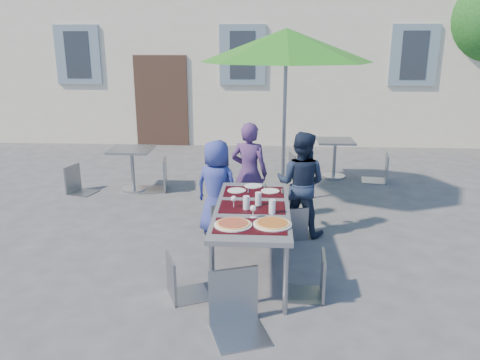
# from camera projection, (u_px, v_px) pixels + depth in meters

# --- Properties ---
(ground) EXTENTS (90.00, 90.00, 0.00)m
(ground) POSITION_uv_depth(u_px,v_px,m) (200.00, 305.00, 4.54)
(ground) COLOR #454447
(ground) RESTS_ON ground
(dining_table) EXTENTS (0.80, 1.85, 0.76)m
(dining_table) POSITION_uv_depth(u_px,v_px,m) (252.00, 212.00, 5.05)
(dining_table) COLOR #434348
(dining_table) RESTS_ON ground
(pizza_near_left) EXTENTS (0.37, 0.37, 0.03)m
(pizza_near_left) POSITION_uv_depth(u_px,v_px,m) (233.00, 224.00, 4.52)
(pizza_near_left) COLOR white
(pizza_near_left) RESTS_ON dining_table
(pizza_near_right) EXTENTS (0.38, 0.38, 0.03)m
(pizza_near_right) POSITION_uv_depth(u_px,v_px,m) (272.00, 224.00, 4.53)
(pizza_near_right) COLOR white
(pizza_near_right) RESTS_ON dining_table
(glassware) EXTENTS (0.48, 0.44, 0.15)m
(glassware) POSITION_uv_depth(u_px,v_px,m) (256.00, 203.00, 4.93)
(glassware) COLOR silver
(glassware) RESTS_ON dining_table
(place_settings) EXTENTS (0.66, 0.42, 0.01)m
(place_settings) POSITION_uv_depth(u_px,v_px,m) (254.00, 189.00, 5.64)
(place_settings) COLOR white
(place_settings) RESTS_ON dining_table
(child_0) EXTENTS (0.72, 0.61, 1.26)m
(child_0) POSITION_uv_depth(u_px,v_px,m) (217.00, 187.00, 6.15)
(child_0) COLOR #333E8E
(child_0) RESTS_ON ground
(child_1) EXTENTS (0.59, 0.46, 1.43)m
(child_1) POSITION_uv_depth(u_px,v_px,m) (249.00, 173.00, 6.51)
(child_1) COLOR #503166
(child_1) RESTS_ON ground
(child_2) EXTENTS (0.76, 0.59, 1.38)m
(child_2) POSITION_uv_depth(u_px,v_px,m) (301.00, 184.00, 6.11)
(child_2) COLOR #1B263C
(child_2) RESTS_ON ground
(chair_0) EXTENTS (0.58, 0.58, 0.99)m
(chair_0) POSITION_uv_depth(u_px,v_px,m) (225.00, 197.00, 5.93)
(chair_0) COLOR #90949B
(chair_0) RESTS_ON ground
(chair_1) EXTENTS (0.59, 0.59, 1.02)m
(chair_1) POSITION_uv_depth(u_px,v_px,m) (252.00, 194.00, 5.97)
(chair_1) COLOR gray
(chair_1) RESTS_ON ground
(chair_2) EXTENTS (0.46, 0.46, 0.84)m
(chair_2) POSITION_uv_depth(u_px,v_px,m) (293.00, 203.00, 5.98)
(chair_2) COLOR gray
(chair_2) RESTS_ON ground
(chair_3) EXTENTS (0.50, 0.49, 0.85)m
(chair_3) POSITION_uv_depth(u_px,v_px,m) (179.00, 252.00, 4.56)
(chair_3) COLOR gray
(chair_3) RESTS_ON ground
(chair_4) EXTENTS (0.41, 0.40, 0.86)m
(chair_4) POSITION_uv_depth(u_px,v_px,m) (315.00, 250.00, 4.58)
(chair_4) COLOR gray
(chair_4) RESTS_ON ground
(chair_5) EXTENTS (0.58, 0.58, 1.02)m
(chair_5) POSITION_uv_depth(u_px,v_px,m) (237.00, 267.00, 4.00)
(chair_5) COLOR gray
(chair_5) RESTS_ON ground
(patio_umbrella) EXTENTS (2.59, 2.59, 2.67)m
(patio_umbrella) POSITION_uv_depth(u_px,v_px,m) (286.00, 47.00, 6.86)
(patio_umbrella) COLOR #B8BBC1
(patio_umbrella) RESTS_ON ground
(cafe_table_0) EXTENTS (0.69, 0.69, 0.74)m
(cafe_table_0) POSITION_uv_depth(u_px,v_px,m) (132.00, 162.00, 8.00)
(cafe_table_0) COLOR #B8BBC1
(cafe_table_0) RESTS_ON ground
(bg_chair_l_0) EXTENTS (0.49, 0.49, 0.90)m
(bg_chair_l_0) POSITION_uv_depth(u_px,v_px,m) (76.00, 163.00, 7.87)
(bg_chair_l_0) COLOR gray
(bg_chair_l_0) RESTS_ON ground
(bg_chair_r_0) EXTENTS (0.52, 0.52, 1.04)m
(bg_chair_r_0) POSITION_uv_depth(u_px,v_px,m) (158.00, 156.00, 7.99)
(bg_chair_r_0) COLOR gray
(bg_chair_r_0) RESTS_ON ground
(cafe_table_1) EXTENTS (0.68, 0.68, 0.72)m
(cafe_table_1) POSITION_uv_depth(u_px,v_px,m) (335.00, 152.00, 8.80)
(cafe_table_1) COLOR #B8BBC1
(cafe_table_1) RESTS_ON ground
(bg_chair_l_1) EXTENTS (0.51, 0.50, 0.96)m
(bg_chair_l_1) POSITION_uv_depth(u_px,v_px,m) (298.00, 150.00, 8.64)
(bg_chair_l_1) COLOR gray
(bg_chair_l_1) RESTS_ON ground
(bg_chair_r_1) EXTENTS (0.51, 0.51, 0.99)m
(bg_chair_r_1) POSITION_uv_depth(u_px,v_px,m) (382.00, 151.00, 8.50)
(bg_chair_r_1) COLOR #929A9E
(bg_chair_r_1) RESTS_ON ground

